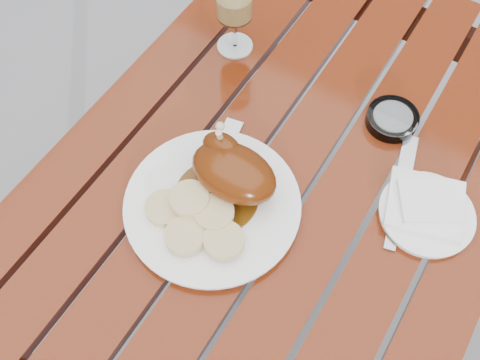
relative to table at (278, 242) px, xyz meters
name	(u,v)px	position (x,y,z in m)	size (l,w,h in m)	color
ground	(270,291)	(0.00, 0.00, -0.38)	(60.00, 60.00, 0.00)	slate
table	(278,242)	(0.00, 0.00, 0.00)	(0.80, 1.20, 0.75)	maroon
dinner_plate	(212,205)	(-0.07, -0.16, 0.39)	(0.31, 0.31, 0.02)	white
roast_duck	(231,170)	(-0.06, -0.10, 0.44)	(0.17, 0.16, 0.11)	#502D09
bread_dumplings	(195,219)	(-0.07, -0.20, 0.41)	(0.19, 0.13, 0.03)	#DFC488
wine_glass	(235,14)	(-0.24, 0.19, 0.46)	(0.08, 0.08, 0.18)	tan
side_plate	(426,214)	(0.26, 0.03, 0.38)	(0.17, 0.17, 0.01)	white
napkin	(425,204)	(0.25, 0.04, 0.39)	(0.13, 0.12, 0.01)	white
ashtray	(392,119)	(0.12, 0.18, 0.39)	(0.10, 0.10, 0.03)	#B2B7BC
fork	(215,163)	(-0.12, -0.08, 0.38)	(0.02, 0.18, 0.01)	gray
knife	(399,198)	(0.20, 0.04, 0.38)	(0.02, 0.21, 0.01)	gray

